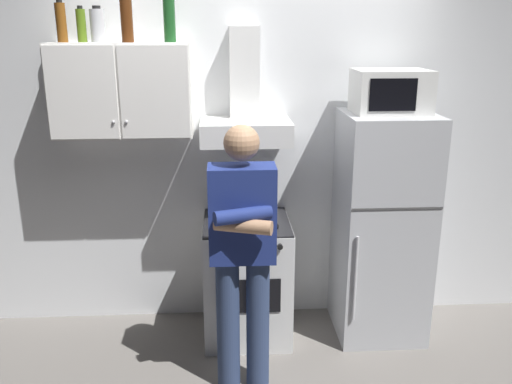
{
  "coord_description": "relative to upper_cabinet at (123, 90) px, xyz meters",
  "views": [
    {
      "loc": [
        -0.19,
        -3.23,
        2.14
      ],
      "look_at": [
        0.0,
        0.0,
        1.15
      ],
      "focal_mm": 37.79,
      "sensor_mm": 36.0,
      "label": 1
    }
  ],
  "objects": [
    {
      "name": "bottle_olive_oil",
      "position": [
        -0.24,
        0.03,
        0.4
      ],
      "size": [
        0.06,
        0.06,
        0.22
      ],
      "color": "#4C6B19",
      "rests_on": "upper_cabinet"
    },
    {
      "name": "back_wall_tiled",
      "position": [
        0.85,
        0.23,
        -0.4
      ],
      "size": [
        4.8,
        0.1,
        2.7
      ],
      "primitive_type": "cube",
      "color": "white",
      "rests_on": "ground_plane"
    },
    {
      "name": "range_hood",
      "position": [
        0.8,
        0.0,
        -0.15
      ],
      "size": [
        0.6,
        0.44,
        0.75
      ],
      "color": "white"
    },
    {
      "name": "microwave",
      "position": [
        1.75,
        -0.11,
        -0.01
      ],
      "size": [
        0.48,
        0.37,
        0.28
      ],
      "color": "silver",
      "rests_on": "refrigerator"
    },
    {
      "name": "bottle_beer_brown",
      "position": [
        -0.35,
        0.0,
        0.42
      ],
      "size": [
        0.07,
        0.07,
        0.26
      ],
      "color": "brown",
      "rests_on": "upper_cabinet"
    },
    {
      "name": "bottle_canister_steel",
      "position": [
        -0.13,
        0.03,
        0.4
      ],
      "size": [
        0.09,
        0.09,
        0.22
      ],
      "color": "#B2B5BA",
      "rests_on": "upper_cabinet"
    },
    {
      "name": "refrigerator",
      "position": [
        1.75,
        -0.12,
        -0.95
      ],
      "size": [
        0.6,
        0.62,
        1.6
      ],
      "color": "silver",
      "rests_on": "ground_plane"
    },
    {
      "name": "stove_oven",
      "position": [
        0.8,
        -0.13,
        -1.32
      ],
      "size": [
        0.6,
        0.62,
        0.87
      ],
      "color": "silver",
      "rests_on": "ground_plane"
    },
    {
      "name": "upper_cabinet",
      "position": [
        0.0,
        0.0,
        0.0
      ],
      "size": [
        0.9,
        0.37,
        0.6
      ],
      "color": "white"
    },
    {
      "name": "bottle_rum_dark",
      "position": [
        0.06,
        -0.03,
        0.44
      ],
      "size": [
        0.08,
        0.08,
        0.29
      ],
      "color": "#47230F",
      "rests_on": "upper_cabinet"
    },
    {
      "name": "bottle_wine_green",
      "position": [
        0.32,
        -0.0,
        0.47
      ],
      "size": [
        0.08,
        0.08,
        0.35
      ],
      "color": "#19471E",
      "rests_on": "upper_cabinet"
    },
    {
      "name": "ground_plane",
      "position": [
        0.85,
        -0.37,
        -1.75
      ],
      "size": [
        7.0,
        7.0,
        0.0
      ],
      "primitive_type": "plane",
      "color": "slate"
    },
    {
      "name": "person_standing",
      "position": [
        0.75,
        -0.73,
        -0.85
      ],
      "size": [
        0.38,
        0.33,
        1.64
      ],
      "color": "navy",
      "rests_on": "ground_plane"
    }
  ]
}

